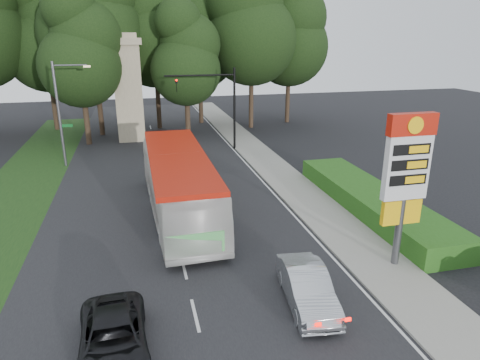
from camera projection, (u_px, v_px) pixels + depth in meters
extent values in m
plane|color=black|center=(197.00, 324.00, 15.25)|extent=(120.00, 120.00, 0.00)
cube|color=black|center=(168.00, 203.00, 26.29)|extent=(14.00, 80.00, 0.02)
cube|color=gray|center=(298.00, 191.00, 28.20)|extent=(3.00, 80.00, 0.12)
cube|color=#193814|center=(23.00, 184.00, 29.65)|extent=(5.00, 50.00, 0.02)
cube|color=#235516|center=(372.00, 201.00, 25.03)|extent=(3.00, 14.00, 1.20)
cylinder|color=#59595E|center=(398.00, 233.00, 18.67)|extent=(0.32, 0.32, 3.20)
cube|color=yellow|center=(401.00, 212.00, 18.35)|extent=(1.80, 0.25, 1.10)
cube|color=silver|center=(407.00, 167.00, 17.71)|extent=(2.00, 0.35, 2.80)
cube|color=#AF1709|center=(412.00, 124.00, 17.14)|extent=(2.10, 0.40, 0.90)
cylinder|color=yellow|center=(416.00, 125.00, 16.93)|extent=(0.70, 0.05, 0.70)
cube|color=black|center=(412.00, 150.00, 17.28)|extent=(1.70, 0.04, 0.45)
cube|color=black|center=(410.00, 165.00, 17.49)|extent=(1.70, 0.04, 0.45)
cube|color=black|center=(408.00, 180.00, 17.70)|extent=(1.70, 0.04, 0.45)
cylinder|color=black|center=(234.00, 109.00, 37.77)|extent=(0.20, 0.20, 7.20)
cylinder|color=black|center=(200.00, 75.00, 36.12)|extent=(6.00, 0.14, 0.14)
imported|color=black|center=(176.00, 79.00, 35.75)|extent=(0.18, 0.22, 1.10)
sphere|color=#FF0C05|center=(176.00, 80.00, 35.64)|extent=(0.18, 0.18, 0.18)
cylinder|color=#59595E|center=(59.00, 116.00, 32.57)|extent=(0.20, 0.20, 8.00)
cylinder|color=#59595E|center=(70.00, 65.00, 31.66)|extent=(2.40, 0.12, 0.12)
cube|color=#FFE599|center=(87.00, 66.00, 31.96)|extent=(0.50, 0.22, 0.14)
cube|color=#0C591E|center=(67.00, 126.00, 32.93)|extent=(0.85, 0.04, 0.22)
cube|color=#0C591E|center=(62.00, 129.00, 33.34)|extent=(0.04, 0.85, 0.22)
cube|color=gray|center=(129.00, 94.00, 40.95)|extent=(2.50, 2.50, 9.00)
cube|color=gray|center=(125.00, 41.00, 39.41)|extent=(3.00, 3.00, 0.60)
cube|color=gray|center=(124.00, 35.00, 39.25)|extent=(2.20, 2.20, 0.50)
cylinder|color=#2D2116|center=(54.00, 105.00, 46.15)|extent=(0.50, 0.50, 5.40)
sphere|color=black|center=(47.00, 51.00, 44.37)|extent=(8.40, 8.40, 8.40)
sphere|color=black|center=(42.00, 20.00, 43.41)|extent=(7.20, 7.20, 7.20)
cylinder|color=#2D2116|center=(100.00, 103.00, 43.43)|extent=(0.50, 0.50, 6.48)
sphere|color=black|center=(92.00, 34.00, 41.30)|extent=(10.08, 10.08, 10.08)
cylinder|color=#2D2116|center=(158.00, 101.00, 46.72)|extent=(0.50, 0.50, 5.94)
sphere|color=black|center=(155.00, 43.00, 44.77)|extent=(9.24, 9.24, 9.24)
sphere|color=black|center=(153.00, 9.00, 43.71)|extent=(7.92, 7.92, 7.92)
cylinder|color=#2D2116|center=(201.00, 101.00, 49.81)|extent=(0.50, 0.50, 5.22)
sphere|color=black|center=(199.00, 53.00, 48.09)|extent=(8.12, 8.12, 8.12)
sphere|color=black|center=(199.00, 25.00, 47.17)|extent=(6.96, 6.96, 6.96)
sphere|color=black|center=(198.00, 1.00, 46.38)|extent=(5.22, 5.22, 5.22)
cylinder|color=#2D2116|center=(251.00, 100.00, 47.13)|extent=(0.50, 0.50, 6.12)
sphere|color=black|center=(252.00, 40.00, 45.11)|extent=(9.52, 9.52, 9.52)
sphere|color=black|center=(252.00, 5.00, 44.02)|extent=(8.16, 8.16, 8.16)
cylinder|color=#2D2116|center=(288.00, 98.00, 50.19)|extent=(0.50, 0.50, 5.58)
sphere|color=black|center=(289.00, 47.00, 48.35)|extent=(8.68, 8.68, 8.68)
sphere|color=black|center=(290.00, 18.00, 47.36)|extent=(7.44, 7.44, 7.44)
cylinder|color=#2D2116|center=(87.00, 120.00, 39.81)|extent=(0.50, 0.50, 4.68)
sphere|color=black|center=(80.00, 67.00, 38.27)|extent=(7.28, 7.28, 7.28)
sphere|color=black|center=(77.00, 36.00, 37.44)|extent=(6.24, 6.24, 6.24)
sphere|color=black|center=(74.00, 9.00, 36.73)|extent=(4.68, 4.68, 4.68)
cylinder|color=#2D2116|center=(188.00, 116.00, 42.49)|extent=(0.50, 0.50, 4.32)
sphere|color=black|center=(186.00, 71.00, 41.07)|extent=(6.72, 6.72, 6.72)
sphere|color=black|center=(185.00, 44.00, 40.30)|extent=(5.76, 5.76, 5.76)
sphere|color=black|center=(184.00, 21.00, 39.65)|extent=(4.32, 4.32, 4.32)
imported|color=white|center=(179.00, 185.00, 23.98)|extent=(3.43, 12.99, 3.59)
imported|color=#B1B4B9|center=(307.00, 287.00, 16.20)|extent=(2.02, 4.53, 1.45)
imported|color=black|center=(113.00, 339.00, 13.55)|extent=(2.32, 4.73, 1.29)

